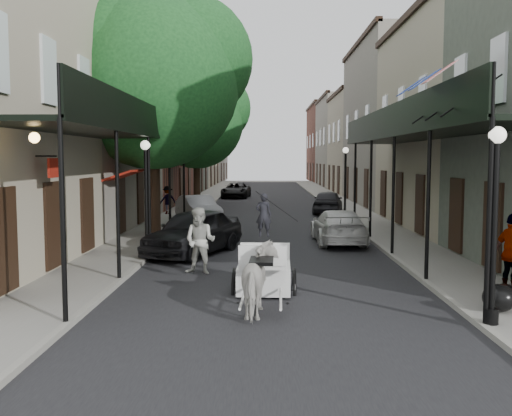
{
  "coord_description": "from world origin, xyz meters",
  "views": [
    {
      "loc": [
        -0.16,
        -12.63,
        3.25
      ],
      "look_at": [
        -0.49,
        6.18,
        1.6
      ],
      "focal_mm": 40.0,
      "sensor_mm": 36.0,
      "label": 1
    }
  ],
  "objects_px": {
    "tree_far": "(202,118)",
    "pedestrian_sidewalk_left": "(168,200)",
    "tree_near": "(164,76)",
    "lamppost_left": "(146,195)",
    "carriage": "(265,251)",
    "lamppost_right_far": "(345,181)",
    "car_left_mid": "(198,209)",
    "car_right_near": "(338,227)",
    "car_left_near": "(194,232)",
    "car_right_far": "(328,202)",
    "horse": "(261,280)",
    "lamppost_right_near": "(494,223)",
    "car_left_far": "(236,190)",
    "pedestrian_walking": "(200,241)"
  },
  "relations": [
    {
      "from": "tree_far",
      "to": "pedestrian_sidewalk_left",
      "type": "xyz_separation_m",
      "value": [
        -1.44,
        -4.97,
        -4.93
      ]
    },
    {
      "from": "tree_near",
      "to": "lamppost_left",
      "type": "height_order",
      "value": "tree_near"
    },
    {
      "from": "lamppost_left",
      "to": "carriage",
      "type": "distance_m",
      "value": 6.21
    },
    {
      "from": "lamppost_right_far",
      "to": "car_left_mid",
      "type": "height_order",
      "value": "lamppost_right_far"
    },
    {
      "from": "car_right_near",
      "to": "tree_far",
      "type": "bearing_deg",
      "value": -66.61
    },
    {
      "from": "carriage",
      "to": "car_left_mid",
      "type": "distance_m",
      "value": 15.27
    },
    {
      "from": "pedestrian_sidewalk_left",
      "to": "car_left_near",
      "type": "distance_m",
      "value": 13.15
    },
    {
      "from": "carriage",
      "to": "car_right_far",
      "type": "distance_m",
      "value": 19.86
    },
    {
      "from": "horse",
      "to": "pedestrian_sidewalk_left",
      "type": "height_order",
      "value": "pedestrian_sidewalk_left"
    },
    {
      "from": "lamppost_right_near",
      "to": "car_left_far",
      "type": "height_order",
      "value": "lamppost_right_near"
    },
    {
      "from": "lamppost_right_far",
      "to": "pedestrian_walking",
      "type": "distance_m",
      "value": 16.09
    },
    {
      "from": "tree_near",
      "to": "pedestrian_sidewalk_left",
      "type": "relative_size",
      "value": 6.13
    },
    {
      "from": "tree_near",
      "to": "horse",
      "type": "height_order",
      "value": "tree_near"
    },
    {
      "from": "car_left_far",
      "to": "car_right_far",
      "type": "relative_size",
      "value": 1.11
    },
    {
      "from": "tree_near",
      "to": "pedestrian_sidewalk_left",
      "type": "bearing_deg",
      "value": 99.35
    },
    {
      "from": "tree_far",
      "to": "pedestrian_sidewalk_left",
      "type": "distance_m",
      "value": 7.15
    },
    {
      "from": "pedestrian_sidewalk_left",
      "to": "car_right_far",
      "type": "relative_size",
      "value": 0.39
    },
    {
      "from": "lamppost_right_near",
      "to": "horse",
      "type": "relative_size",
      "value": 2.13
    },
    {
      "from": "horse",
      "to": "car_left_far",
      "type": "xyz_separation_m",
      "value": [
        -2.35,
        34.99,
        -0.11
      ]
    },
    {
      "from": "car_left_mid",
      "to": "lamppost_left",
      "type": "bearing_deg",
      "value": -115.68
    },
    {
      "from": "carriage",
      "to": "lamppost_left",
      "type": "bearing_deg",
      "value": 131.22
    },
    {
      "from": "tree_far",
      "to": "car_left_far",
      "type": "bearing_deg",
      "value": 80.48
    },
    {
      "from": "horse",
      "to": "car_left_near",
      "type": "height_order",
      "value": "car_left_near"
    },
    {
      "from": "lamppost_right_far",
      "to": "car_right_near",
      "type": "distance_m",
      "value": 9.23
    },
    {
      "from": "car_right_near",
      "to": "car_right_far",
      "type": "distance_m",
      "value": 11.84
    },
    {
      "from": "carriage",
      "to": "lamppost_right_far",
      "type": "bearing_deg",
      "value": 77.09
    },
    {
      "from": "car_left_mid",
      "to": "car_right_near",
      "type": "bearing_deg",
      "value": -72.03
    },
    {
      "from": "tree_far",
      "to": "car_left_far",
      "type": "xyz_separation_m",
      "value": [
        1.65,
        9.81,
        -5.21
      ]
    },
    {
      "from": "lamppost_left",
      "to": "car_left_mid",
      "type": "distance_m",
      "value": 10.28
    },
    {
      "from": "tree_near",
      "to": "tree_far",
      "type": "height_order",
      "value": "tree_near"
    },
    {
      "from": "tree_far",
      "to": "lamppost_right_far",
      "type": "height_order",
      "value": "tree_far"
    },
    {
      "from": "lamppost_left",
      "to": "car_left_far",
      "type": "bearing_deg",
      "value": 86.93
    },
    {
      "from": "tree_near",
      "to": "pedestrian_walking",
      "type": "height_order",
      "value": "tree_near"
    },
    {
      "from": "tree_near",
      "to": "car_left_mid",
      "type": "xyz_separation_m",
      "value": [
        0.6,
        6.0,
        -5.81
      ]
    },
    {
      "from": "pedestrian_walking",
      "to": "car_left_far",
      "type": "relative_size",
      "value": 0.42
    },
    {
      "from": "tree_near",
      "to": "horse",
      "type": "relative_size",
      "value": 5.52
    },
    {
      "from": "pedestrian_walking",
      "to": "car_right_near",
      "type": "relative_size",
      "value": 0.42
    },
    {
      "from": "car_left_near",
      "to": "car_right_near",
      "type": "xyz_separation_m",
      "value": [
        5.2,
        2.58,
        -0.13
      ]
    },
    {
      "from": "pedestrian_walking",
      "to": "car_left_mid",
      "type": "xyz_separation_m",
      "value": [
        -1.6,
        13.02,
        -0.26
      ]
    },
    {
      "from": "horse",
      "to": "pedestrian_sidewalk_left",
      "type": "bearing_deg",
      "value": -73.46
    },
    {
      "from": "pedestrian_walking",
      "to": "car_right_far",
      "type": "distance_m",
      "value": 18.49
    },
    {
      "from": "lamppost_left",
      "to": "tree_far",
      "type": "bearing_deg",
      "value": 90.46
    },
    {
      "from": "car_left_mid",
      "to": "car_left_near",
      "type": "bearing_deg",
      "value": -107.01
    },
    {
      "from": "lamppost_right_near",
      "to": "car_left_near",
      "type": "distance_m",
      "value": 10.83
    },
    {
      "from": "lamppost_right_far",
      "to": "car_right_near",
      "type": "relative_size",
      "value": 0.83
    },
    {
      "from": "carriage",
      "to": "pedestrian_sidewalk_left",
      "type": "distance_m",
      "value": 18.73
    },
    {
      "from": "horse",
      "to": "car_right_far",
      "type": "distance_m",
      "value": 22.13
    },
    {
      "from": "lamppost_right_near",
      "to": "car_right_far",
      "type": "relative_size",
      "value": 0.92
    },
    {
      "from": "tree_far",
      "to": "lamppost_right_near",
      "type": "bearing_deg",
      "value": -72.32
    },
    {
      "from": "lamppost_right_near",
      "to": "lamppost_right_far",
      "type": "xyz_separation_m",
      "value": [
        0.0,
        20.0,
        0.0
      ]
    }
  ]
}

